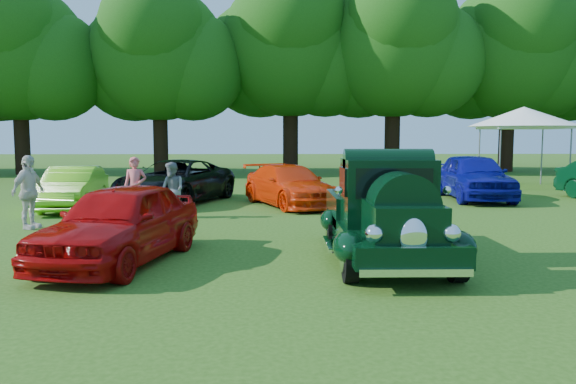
{
  "coord_description": "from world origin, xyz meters",
  "views": [
    {
      "loc": [
        -0.02,
        -10.65,
        2.29
      ],
      "look_at": [
        0.21,
        1.2,
        1.1
      ],
      "focal_mm": 35.0,
      "sensor_mm": 36.0,
      "label": 1
    }
  ],
  "objects_px": {
    "spectator_grey": "(172,190)",
    "spectator_pink": "(135,188)",
    "back_car_blue": "(474,176)",
    "canopy_tent": "(524,117)",
    "spectator_white": "(28,192)",
    "hero_pickup": "(385,216)",
    "back_car_orange": "(290,185)",
    "back_car_black": "(175,181)",
    "back_car_lime": "(73,188)",
    "red_convertible": "(120,223)"
  },
  "relations": [
    {
      "from": "spectator_grey",
      "to": "spectator_pink",
      "type": "bearing_deg",
      "value": -137.09
    },
    {
      "from": "back_car_lime",
      "to": "canopy_tent",
      "type": "distance_m",
      "value": 18.96
    },
    {
      "from": "back_car_black",
      "to": "back_car_orange",
      "type": "bearing_deg",
      "value": 6.93
    },
    {
      "from": "back_car_orange",
      "to": "spectator_pink",
      "type": "relative_size",
      "value": 2.68
    },
    {
      "from": "spectator_white",
      "to": "back_car_black",
      "type": "bearing_deg",
      "value": -10.61
    },
    {
      "from": "hero_pickup",
      "to": "back_car_blue",
      "type": "bearing_deg",
      "value": 62.49
    },
    {
      "from": "back_car_blue",
      "to": "canopy_tent",
      "type": "height_order",
      "value": "canopy_tent"
    },
    {
      "from": "back_car_blue",
      "to": "spectator_grey",
      "type": "relative_size",
      "value": 3.13
    },
    {
      "from": "spectator_pink",
      "to": "spectator_grey",
      "type": "bearing_deg",
      "value": -8.2
    },
    {
      "from": "back_car_blue",
      "to": "canopy_tent",
      "type": "relative_size",
      "value": 0.97
    },
    {
      "from": "back_car_lime",
      "to": "spectator_white",
      "type": "distance_m",
      "value": 3.71
    },
    {
      "from": "back_car_orange",
      "to": "spectator_white",
      "type": "bearing_deg",
      "value": -168.85
    },
    {
      "from": "back_car_orange",
      "to": "spectator_white",
      "type": "xyz_separation_m",
      "value": [
        -6.52,
        -4.5,
        0.24
      ]
    },
    {
      "from": "back_car_blue",
      "to": "canopy_tent",
      "type": "bearing_deg",
      "value": 54.23
    },
    {
      "from": "back_car_orange",
      "to": "back_car_lime",
      "type": "bearing_deg",
      "value": 163.32
    },
    {
      "from": "spectator_white",
      "to": "back_car_blue",
      "type": "bearing_deg",
      "value": -49.16
    },
    {
      "from": "back_car_orange",
      "to": "spectator_grey",
      "type": "height_order",
      "value": "spectator_grey"
    },
    {
      "from": "back_car_blue",
      "to": "spectator_pink",
      "type": "height_order",
      "value": "spectator_pink"
    },
    {
      "from": "hero_pickup",
      "to": "back_car_blue",
      "type": "distance_m",
      "value": 11.03
    },
    {
      "from": "back_car_orange",
      "to": "back_car_blue",
      "type": "distance_m",
      "value": 6.87
    },
    {
      "from": "hero_pickup",
      "to": "back_car_orange",
      "type": "height_order",
      "value": "hero_pickup"
    },
    {
      "from": "hero_pickup",
      "to": "back_car_orange",
      "type": "distance_m",
      "value": 8.27
    },
    {
      "from": "red_convertible",
      "to": "back_car_black",
      "type": "relative_size",
      "value": 0.8
    },
    {
      "from": "back_car_blue",
      "to": "spectator_white",
      "type": "bearing_deg",
      "value": -152.19
    },
    {
      "from": "spectator_pink",
      "to": "canopy_tent",
      "type": "relative_size",
      "value": 0.34
    },
    {
      "from": "spectator_pink",
      "to": "back_car_orange",
      "type": "bearing_deg",
      "value": 24.81
    },
    {
      "from": "spectator_grey",
      "to": "spectator_white",
      "type": "bearing_deg",
      "value": -107.84
    },
    {
      "from": "back_car_lime",
      "to": "spectator_pink",
      "type": "height_order",
      "value": "spectator_pink"
    },
    {
      "from": "spectator_grey",
      "to": "canopy_tent",
      "type": "height_order",
      "value": "canopy_tent"
    },
    {
      "from": "back_car_black",
      "to": "spectator_pink",
      "type": "xyz_separation_m",
      "value": [
        -0.46,
        -3.55,
        0.12
      ]
    },
    {
      "from": "back_car_orange",
      "to": "spectator_grey",
      "type": "bearing_deg",
      "value": -163.77
    },
    {
      "from": "hero_pickup",
      "to": "back_car_orange",
      "type": "relative_size",
      "value": 1.05
    },
    {
      "from": "red_convertible",
      "to": "back_car_lime",
      "type": "height_order",
      "value": "red_convertible"
    },
    {
      "from": "hero_pickup",
      "to": "spectator_grey",
      "type": "relative_size",
      "value": 3.07
    },
    {
      "from": "spectator_pink",
      "to": "canopy_tent",
      "type": "xyz_separation_m",
      "value": [
        14.88,
        9.27,
        2.24
      ]
    },
    {
      "from": "red_convertible",
      "to": "back_car_lime",
      "type": "bearing_deg",
      "value": 127.28
    },
    {
      "from": "red_convertible",
      "to": "spectator_pink",
      "type": "distance_m",
      "value": 5.61
    },
    {
      "from": "back_car_black",
      "to": "back_car_blue",
      "type": "relative_size",
      "value": 1.08
    },
    {
      "from": "red_convertible",
      "to": "back_car_orange",
      "type": "xyz_separation_m",
      "value": [
        3.24,
        8.25,
        -0.06
      ]
    },
    {
      "from": "spectator_white",
      "to": "canopy_tent",
      "type": "relative_size",
      "value": 0.36
    },
    {
      "from": "back_car_orange",
      "to": "back_car_blue",
      "type": "height_order",
      "value": "back_car_blue"
    },
    {
      "from": "back_car_lime",
      "to": "back_car_black",
      "type": "xyz_separation_m",
      "value": [
        2.89,
        1.61,
        0.07
      ]
    },
    {
      "from": "back_car_black",
      "to": "back_car_lime",
      "type": "bearing_deg",
      "value": -132.2
    },
    {
      "from": "hero_pickup",
      "to": "back_car_lime",
      "type": "xyz_separation_m",
      "value": [
        -8.34,
        7.32,
        -0.15
      ]
    },
    {
      "from": "spectator_white",
      "to": "spectator_grey",
      "type": "bearing_deg",
      "value": -45.67
    },
    {
      "from": "back_car_blue",
      "to": "spectator_white",
      "type": "height_order",
      "value": "spectator_white"
    },
    {
      "from": "back_car_orange",
      "to": "spectator_white",
      "type": "distance_m",
      "value": 7.92
    },
    {
      "from": "red_convertible",
      "to": "canopy_tent",
      "type": "height_order",
      "value": "canopy_tent"
    },
    {
      "from": "back_car_black",
      "to": "spectator_white",
      "type": "distance_m",
      "value": 5.92
    },
    {
      "from": "hero_pickup",
      "to": "red_convertible",
      "type": "distance_m",
      "value": 4.81
    }
  ]
}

